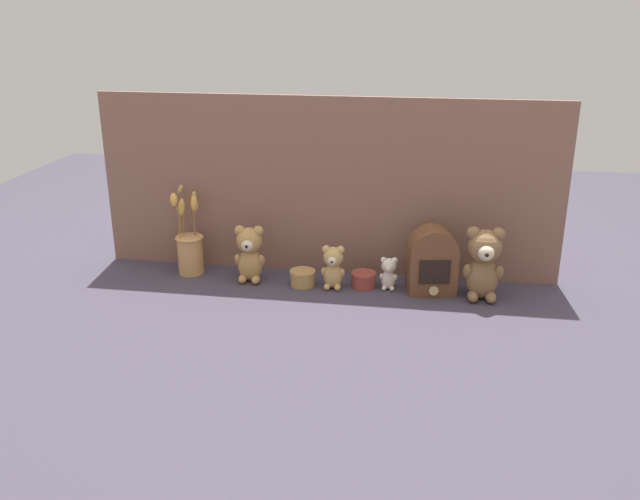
{
  "coord_description": "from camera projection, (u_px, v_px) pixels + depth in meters",
  "views": [
    {
      "loc": [
        0.35,
        -2.19,
        0.96
      ],
      "look_at": [
        0.0,
        0.02,
        0.14
      ],
      "focal_mm": 38.0,
      "sensor_mm": 36.0,
      "label": 1
    }
  ],
  "objects": [
    {
      "name": "ground_plane",
      "position": [
        319.0,
        288.0,
        2.42
      ],
      "size": [
        4.0,
        4.0,
        0.0
      ],
      "primitive_type": "plane",
      "color": "#3D3847"
    },
    {
      "name": "backdrop_wall",
      "position": [
        326.0,
        187.0,
        2.46
      ],
      "size": [
        1.69,
        0.02,
        0.65
      ],
      "color": "#845B4C",
      "rests_on": "ground"
    },
    {
      "name": "teddy_bear_large",
      "position": [
        484.0,
        262.0,
        2.28
      ],
      "size": [
        0.14,
        0.13,
        0.26
      ],
      "color": "olive",
      "rests_on": "ground"
    },
    {
      "name": "teddy_bear_medium",
      "position": [
        250.0,
        252.0,
        2.44
      ],
      "size": [
        0.11,
        0.11,
        0.21
      ],
      "color": "tan",
      "rests_on": "ground"
    },
    {
      "name": "teddy_bear_small",
      "position": [
        333.0,
        266.0,
        2.38
      ],
      "size": [
        0.08,
        0.08,
        0.16
      ],
      "color": "tan",
      "rests_on": "ground"
    },
    {
      "name": "teddy_bear_tiny",
      "position": [
        389.0,
        273.0,
        2.38
      ],
      "size": [
        0.06,
        0.06,
        0.12
      ],
      "color": "beige",
      "rests_on": "ground"
    },
    {
      "name": "flower_vase",
      "position": [
        190.0,
        247.0,
        2.51
      ],
      "size": [
        0.12,
        0.13,
        0.33
      ],
      "color": "tan",
      "rests_on": "ground"
    },
    {
      "name": "vintage_radio",
      "position": [
        432.0,
        261.0,
        2.34
      ],
      "size": [
        0.18,
        0.14,
        0.24
      ],
      "color": "brown",
      "rests_on": "ground"
    },
    {
      "name": "decorative_tin_tall",
      "position": [
        303.0,
        278.0,
        2.43
      ],
      "size": [
        0.09,
        0.09,
        0.06
      ],
      "color": "tan",
      "rests_on": "ground"
    },
    {
      "name": "decorative_tin_short",
      "position": [
        364.0,
        279.0,
        2.41
      ],
      "size": [
        0.09,
        0.09,
        0.05
      ],
      "color": "#993D33",
      "rests_on": "ground"
    }
  ]
}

